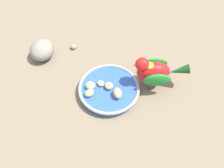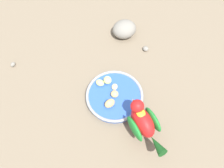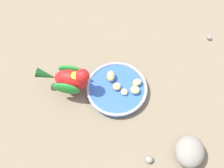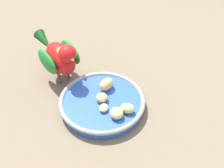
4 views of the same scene
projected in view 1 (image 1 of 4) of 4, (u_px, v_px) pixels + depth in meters
ground_plane at (109, 92)px, 0.76m from camera, size 4.00×4.00×0.00m
feeding_bowl at (108, 88)px, 0.76m from camera, size 0.21×0.21×0.03m
apple_piece_0 at (109, 86)px, 0.74m from camera, size 0.04×0.04×0.02m
apple_piece_1 at (118, 93)px, 0.72m from camera, size 0.05×0.04×0.03m
apple_piece_2 at (101, 83)px, 0.75m from camera, size 0.03×0.03×0.01m
apple_piece_3 at (89, 93)px, 0.72m from camera, size 0.04×0.04×0.02m
apple_piece_4 at (90, 85)px, 0.74m from camera, size 0.03×0.04×0.02m
parrot at (155, 71)px, 0.72m from camera, size 0.11×0.19×0.13m
rock_large at (42, 50)px, 0.84m from camera, size 0.11×0.10×0.07m
pebble_0 at (73, 47)px, 0.88m from camera, size 0.03×0.03×0.02m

